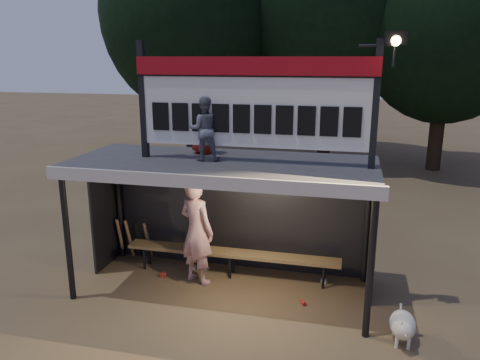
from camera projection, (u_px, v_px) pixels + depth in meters
name	position (u px, v px, depth m)	size (l,w,h in m)	color
ground	(224.00, 289.00, 8.24)	(80.00, 80.00, 0.00)	brown
player	(197.00, 231.00, 8.29)	(0.71, 0.47, 1.95)	white
child_a	(204.00, 129.00, 7.54)	(0.50, 0.39, 1.04)	slate
child_b	(202.00, 123.00, 8.08)	(0.52, 0.34, 1.06)	maroon
dugout_shelter	(227.00, 185.00, 8.00)	(5.10, 2.08, 2.32)	#373739
scoreboard_assembly	(256.00, 99.00, 7.26)	(4.10, 0.27, 1.99)	black
bench	(231.00, 254.00, 8.65)	(4.00, 0.35, 0.48)	olive
tree_left	(189.00, 13.00, 17.13)	(6.46, 6.46, 9.27)	black
tree_right	(449.00, 19.00, 15.67)	(6.08, 6.08, 8.72)	#312315
dog	(403.00, 325.00, 6.62)	(0.36, 0.81, 0.49)	silver
bats	(134.00, 239.00, 9.37)	(0.68, 0.35, 0.84)	#966B46
litter	(235.00, 278.00, 8.57)	(3.04, 0.98, 0.08)	#A52B1C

